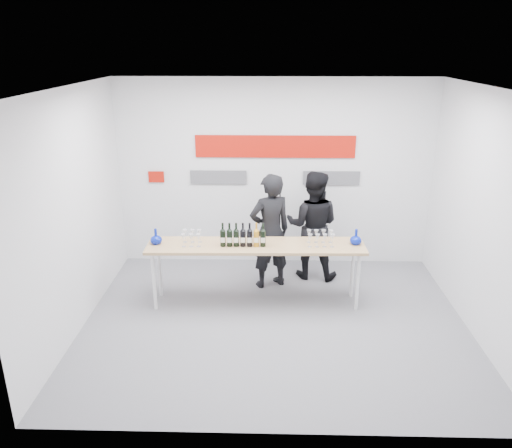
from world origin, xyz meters
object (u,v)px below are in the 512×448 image
presenter_left (270,231)px  presenter_right (312,225)px  mic_stand (279,253)px  tasting_table (256,249)px

presenter_left → presenter_right: (0.65, 0.34, -0.02)m
presenter_left → mic_stand: (0.14, 0.15, -0.42)m
tasting_table → presenter_left: bearing=69.6°
tasting_table → presenter_left: size_ratio=1.71×
tasting_table → mic_stand: bearing=63.4°
presenter_left → presenter_right: bearing=-175.4°
presenter_left → mic_stand: 0.47m
presenter_left → tasting_table: bearing=47.7°
presenter_left → presenter_right: size_ratio=1.03×
tasting_table → mic_stand: size_ratio=2.00×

